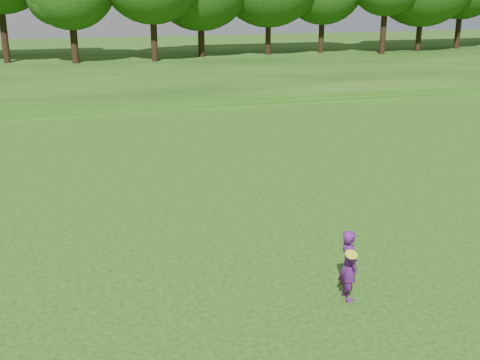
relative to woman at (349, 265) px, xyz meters
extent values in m
plane|color=#1C480D|center=(-1.52, 0.44, -0.71)|extent=(140.00, 140.00, 0.00)
cube|color=#1C480D|center=(-1.52, 34.44, -0.41)|extent=(130.00, 30.00, 0.60)
cube|color=gray|center=(-1.52, 20.44, -0.69)|extent=(130.00, 1.60, 0.04)
imported|color=#56186F|center=(0.00, 0.00, 0.00)|extent=(0.37, 0.54, 1.42)
cylinder|color=yellow|center=(-0.15, -0.36, 0.40)|extent=(0.23, 0.22, 0.11)
camera|label=1|loc=(-4.98, -9.49, 5.04)|focal=45.00mm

